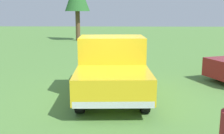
{
  "coord_description": "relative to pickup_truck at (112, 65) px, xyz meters",
  "views": [
    {
      "loc": [
        8.15,
        0.44,
        2.54
      ],
      "look_at": [
        0.06,
        0.2,
        0.9
      ],
      "focal_mm": 43.76,
      "sensor_mm": 36.0,
      "label": 1
    }
  ],
  "objects": [
    {
      "name": "pickup_truck",
      "position": [
        0.0,
        0.0,
        0.0
      ],
      "size": [
        4.49,
        2.15,
        1.8
      ],
      "rotation": [
        0.0,
        0.0,
        0.04
      ],
      "color": "black",
      "rests_on": "ground_plane"
    },
    {
      "name": "ground_plane",
      "position": [
        0.05,
        -0.19,
        -0.93
      ],
      "size": [
        80.0,
        80.0,
        0.0
      ],
      "primitive_type": "plane",
      "color": "#54843D"
    }
  ]
}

